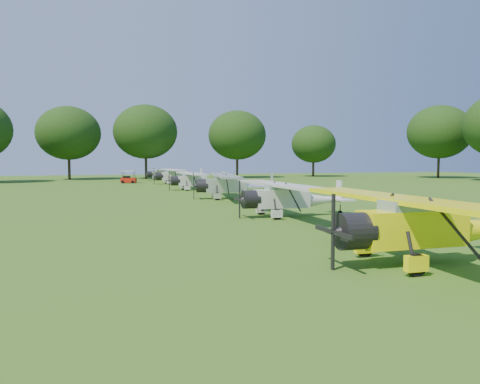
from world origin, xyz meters
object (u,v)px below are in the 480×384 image
object	(u,v)px
aircraft_3	(290,195)
aircraft_4	(232,183)
aircraft_2	(427,221)
golf_cart	(128,179)
aircraft_7	(163,173)
aircraft_6	(177,175)
aircraft_5	(196,179)

from	to	relation	value
aircraft_3	aircraft_4	size ratio (longest dim) A/B	0.94
aircraft_2	aircraft_3	bearing A→B (deg)	87.54
golf_cart	aircraft_7	bearing A→B (deg)	72.00
aircraft_7	golf_cart	size ratio (longest dim) A/B	4.31
golf_cart	aircraft_4	bearing A→B (deg)	-59.26
aircraft_3	aircraft_6	bearing A→B (deg)	90.03
aircraft_7	golf_cart	xyz separation A→B (m)	(-5.95, -8.58, -0.56)
aircraft_5	golf_cart	world-z (taller)	aircraft_5
aircraft_3	aircraft_7	bearing A→B (deg)	90.20
aircraft_2	aircraft_3	world-z (taller)	aircraft_2
aircraft_2	aircraft_4	world-z (taller)	aircraft_2
aircraft_3	aircraft_6	size ratio (longest dim) A/B	0.97
aircraft_4	aircraft_6	world-z (taller)	aircraft_4
aircraft_2	aircraft_7	distance (m)	63.80
aircraft_3	aircraft_6	distance (m)	38.44
aircraft_5	aircraft_6	distance (m)	13.21
aircraft_3	golf_cart	distance (m)	42.98
aircraft_5	aircraft_7	bearing A→B (deg)	89.19
aircraft_7	aircraft_5	bearing A→B (deg)	-96.66
aircraft_2	aircraft_5	bearing A→B (deg)	90.08
aircraft_4	aircraft_5	xyz separation A→B (m)	(-0.79, 12.27, -0.12)
aircraft_2	golf_cart	distance (m)	55.64
aircraft_6	aircraft_5	bearing A→B (deg)	-92.00
aircraft_2	aircraft_3	distance (m)	12.88
aircraft_4	golf_cart	size ratio (longest dim) A/B	5.00
aircraft_2	aircraft_5	xyz separation A→B (m)	(-0.37, 38.08, -0.15)
aircraft_5	aircraft_7	size ratio (longest dim) A/B	1.05
aircraft_2	aircraft_3	xyz separation A→B (m)	(0.45, 12.87, -0.11)
aircraft_2	aircraft_6	distance (m)	51.29
aircraft_4	aircraft_7	bearing A→B (deg)	100.35
aircraft_4	aircraft_6	bearing A→B (deg)	100.35
aircraft_5	aircraft_4	bearing A→B (deg)	-88.42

